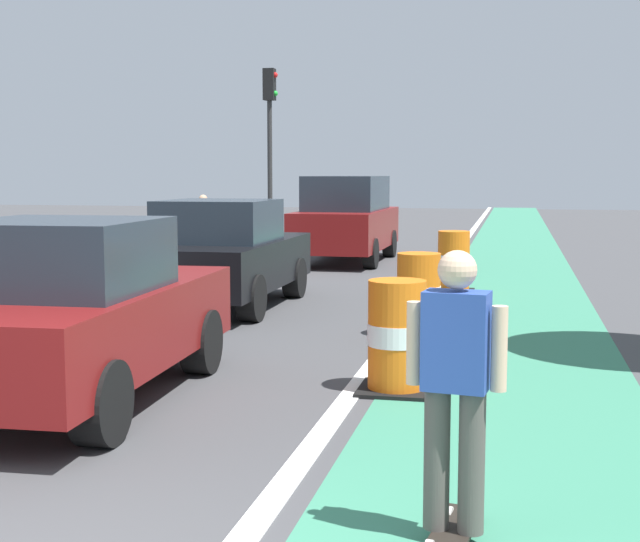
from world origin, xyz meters
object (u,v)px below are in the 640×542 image
at_px(skateboarder_on_lane, 455,388).
at_px(traffic_barrel_back, 454,262).
at_px(parked_sedan_nearest, 71,313).
at_px(traffic_light_corner, 270,125).
at_px(traffic_barrel_front, 397,338).
at_px(parked_sedan_second, 223,255).
at_px(parked_suv_third, 347,218).
at_px(pedestrian_crossing, 203,227).
at_px(traffic_barrel_mid, 419,296).

height_order(skateboarder_on_lane, traffic_barrel_back, skateboarder_on_lane).
bearing_deg(parked_sedan_nearest, traffic_light_corner, 99.69).
bearing_deg(traffic_barrel_back, skateboarder_on_lane, -86.12).
bearing_deg(traffic_barrel_front, skateboarder_on_lane, -77.30).
relative_size(parked_sedan_second, parked_suv_third, 0.89).
bearing_deg(skateboarder_on_lane, traffic_barrel_front, 102.70).
height_order(parked_sedan_nearest, traffic_barrel_back, parked_sedan_nearest).
bearing_deg(pedestrian_crossing, parked_suv_third, 18.84).
bearing_deg(parked_suv_third, traffic_barrel_mid, -73.91).
bearing_deg(traffic_barrel_mid, parked_sedan_second, 150.04).
height_order(parked_sedan_nearest, traffic_barrel_front, parked_sedan_nearest).
bearing_deg(skateboarder_on_lane, traffic_light_corner, 108.39).
xyz_separation_m(parked_sedan_nearest, traffic_barrel_back, (2.93, 8.43, -0.30)).
height_order(skateboarder_on_lane, parked_sedan_nearest, parked_sedan_nearest).
height_order(traffic_barrel_back, traffic_light_corner, traffic_light_corner).
height_order(traffic_barrel_front, traffic_barrel_mid, same).
bearing_deg(traffic_barrel_back, traffic_barrel_front, -90.34).
relative_size(parked_sedan_second, pedestrian_crossing, 2.55).
bearing_deg(parked_sedan_nearest, traffic_barrel_back, 70.83).
distance_m(skateboarder_on_lane, parked_suv_third, 16.21).
distance_m(traffic_barrel_front, traffic_barrel_mid, 2.92).
distance_m(skateboarder_on_lane, parked_sedan_second, 9.25).
distance_m(skateboarder_on_lane, parked_sedan_nearest, 4.41).
distance_m(traffic_barrel_back, pedestrian_crossing, 7.19).
distance_m(parked_sedan_nearest, traffic_light_corner, 18.11).
height_order(parked_sedan_nearest, traffic_light_corner, traffic_light_corner).
xyz_separation_m(parked_sedan_second, traffic_barrel_front, (3.37, -4.81, -0.30)).
xyz_separation_m(parked_sedan_nearest, parked_suv_third, (0.07, 13.36, 0.20)).
bearing_deg(traffic_barrel_back, pedestrian_crossing, 147.70).
xyz_separation_m(skateboarder_on_lane, parked_sedan_second, (-4.15, 8.27, -0.08)).
bearing_deg(traffic_light_corner, pedestrian_crossing, -91.31).
xyz_separation_m(parked_sedan_nearest, traffic_barrel_front, (2.89, 1.02, -0.30)).
bearing_deg(traffic_barrel_front, parked_sedan_nearest, -160.54).
xyz_separation_m(parked_sedan_second, traffic_barrel_mid, (3.27, -1.89, -0.30)).
bearing_deg(parked_suv_third, traffic_barrel_front, -77.14).
xyz_separation_m(traffic_barrel_mid, traffic_barrel_back, (0.14, 4.49, 0.00)).
xyz_separation_m(traffic_barrel_front, traffic_light_corner, (-5.90, 16.64, 2.97)).
relative_size(traffic_barrel_back, pedestrian_crossing, 0.68).
bearing_deg(traffic_barrel_mid, parked_sedan_nearest, -125.26).
bearing_deg(pedestrian_crossing, traffic_barrel_mid, -54.57).
relative_size(traffic_barrel_front, pedestrian_crossing, 0.68).
relative_size(parked_sedan_nearest, parked_sedan_second, 1.02).
xyz_separation_m(traffic_barrel_mid, pedestrian_crossing, (-5.92, 8.33, 0.33)).
distance_m(skateboarder_on_lane, pedestrian_crossing, 16.21).
distance_m(parked_sedan_second, pedestrian_crossing, 6.96).
bearing_deg(traffic_light_corner, parked_sedan_nearest, -80.31).
bearing_deg(parked_sedan_second, traffic_barrel_front, -54.93).
bearing_deg(traffic_barrel_front, parked_sedan_second, 125.07).
relative_size(parked_suv_third, pedestrian_crossing, 2.87).
bearing_deg(pedestrian_crossing, skateboarder_on_lane, -65.17).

